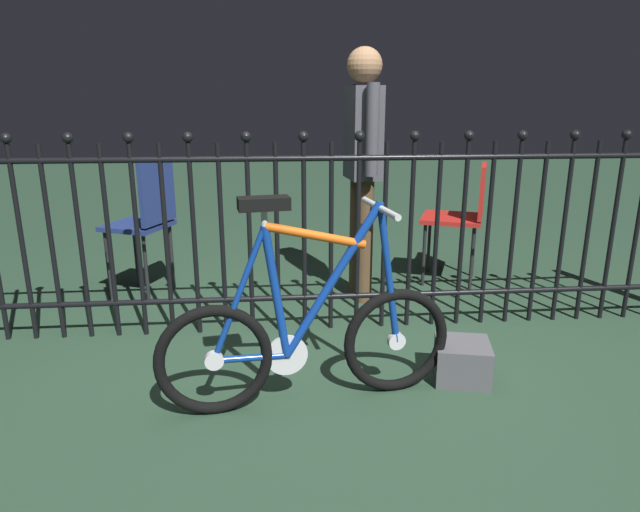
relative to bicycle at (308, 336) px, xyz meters
name	(u,v)px	position (x,y,z in m)	size (l,w,h in m)	color
ground_plane	(341,377)	(0.17, 0.19, -0.31)	(20.00, 20.00, 0.00)	#243D2B
iron_fence	(315,229)	(0.09, 0.79, 0.28)	(4.50, 0.07, 1.16)	black
bicycle	(308,336)	(0.00, 0.00, 0.00)	(1.27, 0.40, 0.91)	black
chair_red	(464,211)	(1.20, 1.53, 0.21)	(0.53, 0.53, 0.85)	black
chair_navy	(147,215)	(-0.95, 1.43, 0.24)	(0.48, 0.48, 0.91)	black
person_visitor	(363,155)	(0.43, 1.29, 0.63)	(0.21, 0.47, 1.57)	#4C3823
display_crate	(462,361)	(0.73, 0.14, -0.22)	(0.25, 0.25, 0.18)	#4C4C51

